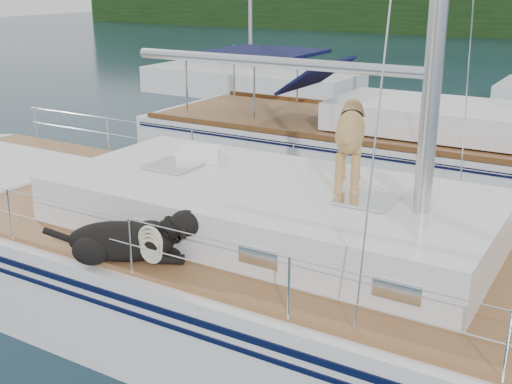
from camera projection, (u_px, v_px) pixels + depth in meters
The scene contains 4 objects.
ground at pixel (216, 305), 8.42m from camera, with size 120.00×120.00×0.00m, color black.
main_sailboat at pixel (221, 260), 8.15m from camera, with size 12.00×4.02×14.01m.
neighbor_sailboat at pixel (397, 152), 13.47m from camera, with size 11.00×3.50×13.30m.
bg_boat_west at pixel (251, 83), 23.58m from camera, with size 8.00×3.00×11.65m.
Camera 1 is at (4.32, -6.18, 4.07)m, focal length 45.00 mm.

